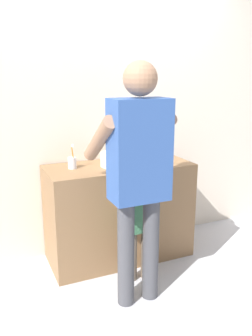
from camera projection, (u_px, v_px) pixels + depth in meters
ground_plane at (133, 271)px, 3.02m from camera, size 14.00×14.00×0.00m
back_wall at (105, 106)px, 3.22m from camera, size 4.40×0.08×2.70m
vanity_cabinet at (119, 212)px, 3.17m from camera, size 1.27×0.54×0.87m
sink_basin at (120, 159)px, 3.03m from camera, size 0.34×0.34×0.11m
faucet at (111, 151)px, 3.21m from camera, size 0.18×0.14×0.18m
toothbrush_cup at (72, 163)px, 2.93m from camera, size 0.07×0.07×0.21m
child_toddler at (139, 215)px, 2.79m from camera, size 0.29×0.29×0.93m
adult_parent at (138, 166)px, 2.40m from camera, size 0.53×0.56×1.72m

